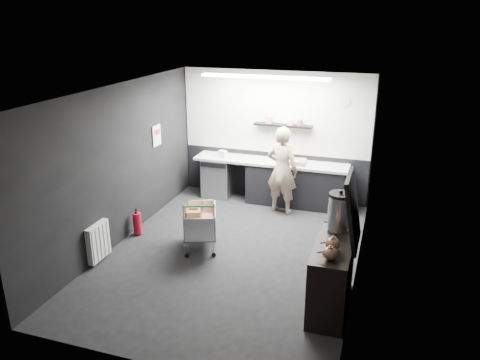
% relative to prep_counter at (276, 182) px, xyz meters
% --- Properties ---
extents(floor, '(5.50, 5.50, 0.00)m').
position_rel_prep_counter_xyz_m(floor, '(-0.14, -2.42, -0.46)').
color(floor, black).
rests_on(floor, ground).
extents(ceiling, '(5.50, 5.50, 0.00)m').
position_rel_prep_counter_xyz_m(ceiling, '(-0.14, -2.42, 2.24)').
color(ceiling, silver).
rests_on(ceiling, wall_back).
extents(wall_back, '(5.50, 0.00, 5.50)m').
position_rel_prep_counter_xyz_m(wall_back, '(-0.14, 0.33, 0.89)').
color(wall_back, black).
rests_on(wall_back, floor).
extents(wall_front, '(5.50, 0.00, 5.50)m').
position_rel_prep_counter_xyz_m(wall_front, '(-0.14, -5.17, 0.89)').
color(wall_front, black).
rests_on(wall_front, floor).
extents(wall_left, '(0.00, 5.50, 5.50)m').
position_rel_prep_counter_xyz_m(wall_left, '(-2.14, -2.42, 0.89)').
color(wall_left, black).
rests_on(wall_left, floor).
extents(wall_right, '(0.00, 5.50, 5.50)m').
position_rel_prep_counter_xyz_m(wall_right, '(1.86, -2.42, 0.89)').
color(wall_right, black).
rests_on(wall_right, floor).
extents(kitchen_wall_panel, '(3.95, 0.02, 1.70)m').
position_rel_prep_counter_xyz_m(kitchen_wall_panel, '(-0.14, 0.31, 1.39)').
color(kitchen_wall_panel, silver).
rests_on(kitchen_wall_panel, wall_back).
extents(dado_panel, '(3.95, 0.02, 1.00)m').
position_rel_prep_counter_xyz_m(dado_panel, '(-0.14, 0.31, 0.04)').
color(dado_panel, black).
rests_on(dado_panel, wall_back).
extents(floating_shelf, '(1.20, 0.22, 0.04)m').
position_rel_prep_counter_xyz_m(floating_shelf, '(0.06, 0.20, 1.16)').
color(floating_shelf, black).
rests_on(floating_shelf, wall_back).
extents(wall_clock, '(0.20, 0.03, 0.20)m').
position_rel_prep_counter_xyz_m(wall_clock, '(1.26, 0.30, 1.69)').
color(wall_clock, silver).
rests_on(wall_clock, wall_back).
extents(poster, '(0.02, 0.30, 0.40)m').
position_rel_prep_counter_xyz_m(poster, '(-2.12, -1.12, 1.09)').
color(poster, white).
rests_on(poster, wall_left).
extents(poster_red_band, '(0.02, 0.22, 0.10)m').
position_rel_prep_counter_xyz_m(poster_red_band, '(-2.11, -1.12, 1.16)').
color(poster_red_band, red).
rests_on(poster_red_band, poster).
extents(radiator, '(0.10, 0.50, 0.60)m').
position_rel_prep_counter_xyz_m(radiator, '(-2.08, -3.32, -0.11)').
color(radiator, silver).
rests_on(radiator, wall_left).
extents(ceiling_strip, '(2.40, 0.20, 0.04)m').
position_rel_prep_counter_xyz_m(ceiling_strip, '(-0.14, -0.57, 2.21)').
color(ceiling_strip, white).
rests_on(ceiling_strip, ceiling).
extents(prep_counter, '(3.20, 0.61, 0.90)m').
position_rel_prep_counter_xyz_m(prep_counter, '(0.00, 0.00, 0.00)').
color(prep_counter, black).
rests_on(prep_counter, floor).
extents(person, '(0.71, 0.54, 1.75)m').
position_rel_prep_counter_xyz_m(person, '(0.22, -0.45, 0.42)').
color(person, beige).
rests_on(person, floor).
extents(shopping_cart, '(0.80, 1.05, 0.95)m').
position_rel_prep_counter_xyz_m(shopping_cart, '(-0.73, -2.36, -0.00)').
color(shopping_cart, silver).
rests_on(shopping_cart, floor).
extents(sideboard, '(0.54, 1.27, 1.90)m').
position_rel_prep_counter_xyz_m(sideboard, '(1.62, -3.39, 0.14)').
color(sideboard, black).
rests_on(sideboard, floor).
extents(fire_extinguisher, '(0.15, 0.15, 0.49)m').
position_rel_prep_counter_xyz_m(fire_extinguisher, '(-1.99, -2.27, -0.22)').
color(fire_extinguisher, '#A80B1F').
rests_on(fire_extinguisher, floor).
extents(cardboard_box, '(0.47, 0.38, 0.09)m').
position_rel_prep_counter_xyz_m(cardboard_box, '(0.39, -0.05, 0.49)').
color(cardboard_box, '#947C4E').
rests_on(cardboard_box, prep_counter).
extents(pink_tub, '(0.18, 0.18, 0.18)m').
position_rel_prep_counter_xyz_m(pink_tub, '(0.19, 0.00, 0.53)').
color(pink_tub, beige).
rests_on(pink_tub, prep_counter).
extents(white_container, '(0.18, 0.15, 0.14)m').
position_rel_prep_counter_xyz_m(white_container, '(-1.16, -0.05, 0.51)').
color(white_container, silver).
rests_on(white_container, prep_counter).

